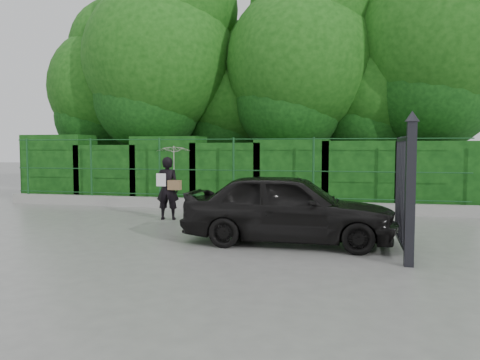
# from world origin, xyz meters

# --- Properties ---
(ground) EXTENTS (80.00, 80.00, 0.00)m
(ground) POSITION_xyz_m (0.00, 0.00, 0.00)
(ground) COLOR gray
(kerb) EXTENTS (14.00, 0.25, 0.30)m
(kerb) POSITION_xyz_m (0.00, 4.50, 0.15)
(kerb) COLOR #9E9E99
(kerb) RESTS_ON ground
(fence) EXTENTS (14.13, 0.06, 1.80)m
(fence) POSITION_xyz_m (0.22, 4.50, 1.20)
(fence) COLOR #17481F
(fence) RESTS_ON kerb
(hedge) EXTENTS (14.20, 1.20, 2.23)m
(hedge) POSITION_xyz_m (-0.09, 5.50, 1.02)
(hedge) COLOR black
(hedge) RESTS_ON ground
(trees) EXTENTS (17.10, 6.15, 8.08)m
(trees) POSITION_xyz_m (1.14, 7.74, 4.62)
(trees) COLOR black
(trees) RESTS_ON ground
(gate) EXTENTS (0.22, 2.33, 2.36)m
(gate) POSITION_xyz_m (4.60, -0.72, 1.19)
(gate) COLOR black
(gate) RESTS_ON ground
(woman) EXTENTS (0.88, 0.86, 1.87)m
(woman) POSITION_xyz_m (-0.66, 2.33, 1.22)
(woman) COLOR black
(woman) RESTS_ON ground
(car) EXTENTS (3.97, 1.62, 1.35)m
(car) POSITION_xyz_m (2.58, 0.12, 0.68)
(car) COLOR black
(car) RESTS_ON ground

